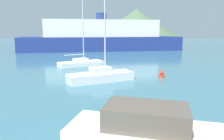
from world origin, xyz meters
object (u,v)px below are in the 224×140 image
buoy_marker (162,74)px  sailboat_middle (101,76)px  ferry_distant (102,37)px  sailboat_inner (81,62)px  motorboat_near (183,138)px

buoy_marker → sailboat_middle: bearing=-165.9°
sailboat_middle → buoy_marker: 6.08m
buoy_marker → ferry_distant: bearing=101.7°
sailboat_inner → sailboat_middle: bearing=-102.7°
sailboat_inner → ferry_distant: (2.30, 23.14, 2.57)m
sailboat_inner → ferry_distant: size_ratio=0.24×
sailboat_middle → ferry_distant: ferry_distant is taller
sailboat_middle → ferry_distant: (-0.44, 31.94, 2.49)m
sailboat_inner → motorboat_near: bearing=-103.6°
sailboat_middle → buoy_marker: bearing=-10.3°
sailboat_inner → sailboat_middle: 9.22m
motorboat_near → buoy_marker: (2.58, 13.16, -0.25)m
motorboat_near → ferry_distant: ferry_distant is taller
motorboat_near → sailboat_inner: 21.36m
sailboat_middle → buoy_marker: size_ratio=12.08×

